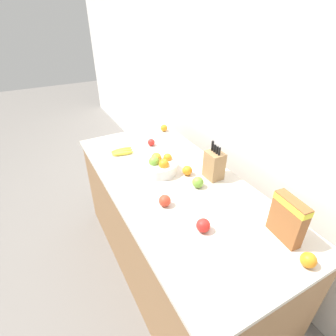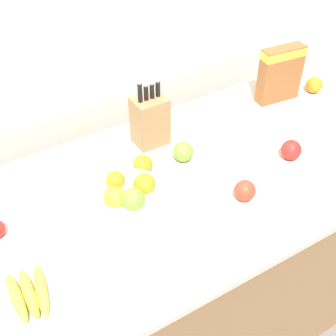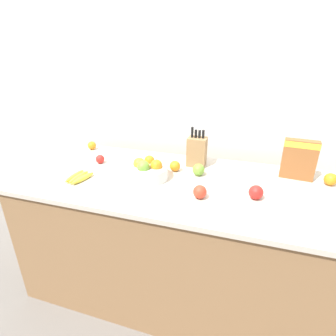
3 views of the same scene
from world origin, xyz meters
name	(u,v)px [view 3 (image 3 of 3)]	position (x,y,z in m)	size (l,w,h in m)	color
ground_plane	(174,283)	(0.00, 0.00, 0.00)	(14.00, 14.00, 0.00)	slate
wall_back	(199,100)	(0.00, 0.67, 1.30)	(9.00, 0.06, 2.60)	silver
counter	(174,236)	(0.00, 0.00, 0.45)	(2.01, 0.90, 0.89)	olive
knife_block	(197,151)	(0.08, 0.28, 1.00)	(0.13, 0.11, 0.31)	#937047
cereal_box	(299,158)	(0.74, 0.26, 1.04)	(0.21, 0.09, 0.26)	brown
fruit_bowl	(147,171)	(-0.18, -0.03, 0.95)	(0.28, 0.28, 0.14)	silver
banana_bunch	(79,177)	(-0.59, -0.18, 0.91)	(0.12, 0.20, 0.03)	yellow
apple_rightmost	(100,159)	(-0.60, 0.10, 0.93)	(0.06, 0.06, 0.06)	red
apple_rear	(200,192)	(0.20, -0.18, 0.93)	(0.08, 0.08, 0.08)	red
apple_by_knife_block	(256,192)	(0.49, -0.10, 0.93)	(0.08, 0.08, 0.08)	red
apple_near_bananas	(199,170)	(0.13, 0.11, 0.93)	(0.08, 0.08, 0.08)	#6B9E33
orange_front_center	(175,166)	(-0.04, 0.13, 0.93)	(0.07, 0.07, 0.07)	orange
orange_mid_right	(331,179)	(0.93, 0.21, 0.93)	(0.08, 0.08, 0.08)	orange
orange_by_cereal	(92,146)	(-0.83, 0.35, 0.93)	(0.07, 0.07, 0.07)	orange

